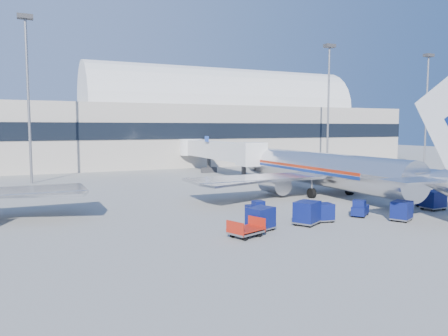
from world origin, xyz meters
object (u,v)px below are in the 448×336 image
barrier_far (436,187)px  barrier_mid (416,188)px  mast_far_east (427,93)px  cart_train_a (322,212)px  cart_train_b (307,212)px  cart_train_c (260,218)px  mast_west (27,74)px  tug_lead (360,209)px  cart_solo_near (402,210)px  mast_east (329,88)px  barrier_near (395,190)px  tug_right (426,200)px  cart_open_red (246,231)px  airliner_main (326,170)px  cart_solo_far (433,200)px  tug_left (256,209)px  jetbridge_near (214,150)px

barrier_far → barrier_mid: bearing=180.0°
mast_far_east → cart_train_a: 66.77m
cart_train_b → cart_train_c: bearing=152.7°
mast_west → tug_lead: bearing=-55.0°
tug_lead → cart_solo_near: size_ratio=1.08×
mast_far_east → mast_east: bearing=180.0°
mast_east → cart_solo_near: mast_east is taller
barrier_near → tug_right: size_ratio=1.29×
barrier_near → mast_west: bearing=143.6°
cart_open_red → barrier_far: bearing=-1.6°
airliner_main → cart_solo_far: size_ratio=17.84×
cart_solo_near → tug_left: bearing=120.1°
cart_solo_far → mast_far_east: bearing=38.6°
airliner_main → jetbridge_near: (-2.40, 26.30, 1.00)m
tug_right → tug_left: size_ratio=1.07×
airliner_main → cart_train_b: (-10.72, -11.60, -1.94)m
tug_right → cart_train_b: bearing=-125.1°
jetbridge_near → tug_left: bearing=-107.2°
mast_far_east → tug_lead: mast_far_east is taller
jetbridge_near → mast_far_east: bearing=-1.0°
cart_solo_near → cart_train_c: bearing=145.3°
jetbridge_near → cart_train_a: bearing=-99.9°
cart_train_a → barrier_near: bearing=35.5°
barrier_mid → barrier_far: bearing=0.0°
jetbridge_near → mast_west: 29.67m
airliner_main → mast_east: 34.51m
tug_left → cart_train_a: 5.68m
jetbridge_near → cart_solo_near: size_ratio=12.09×
tug_lead → cart_train_c: 10.46m
mast_west → cart_train_a: (21.03, -36.74, -13.98)m
tug_lead → cart_train_a: (-4.36, -0.52, 0.14)m
barrier_near → cart_solo_far: (-4.30, -8.73, 0.50)m
airliner_main → cart_train_c: 19.19m
cart_solo_near → barrier_mid: bearing=11.8°
cart_train_c → barrier_far: bearing=-4.4°
jetbridge_near → tug_right: 36.92m
barrier_near → tug_lead: (-12.61, -8.22, 0.21)m
barrier_mid → barrier_near: bearing=180.0°
barrier_far → tug_right: tug_right is taller
cart_train_a → airliner_main: bearing=59.7°
mast_far_east → tug_lead: bearing=-143.9°
barrier_near → tug_right: (-3.58, -7.33, 0.19)m
jetbridge_near → cart_open_red: 42.08m
mast_far_east → tug_left: bearing=-150.6°
barrier_near → cart_train_a: cart_train_a is taller
cart_solo_far → airliner_main: bearing=105.2°
mast_far_east → cart_solo_far: size_ratio=10.82×
cart_solo_near → barrier_near: bearing=19.4°
barrier_far → jetbridge_near: bearing=120.5°
tug_right → mast_west: bearing=-177.5°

